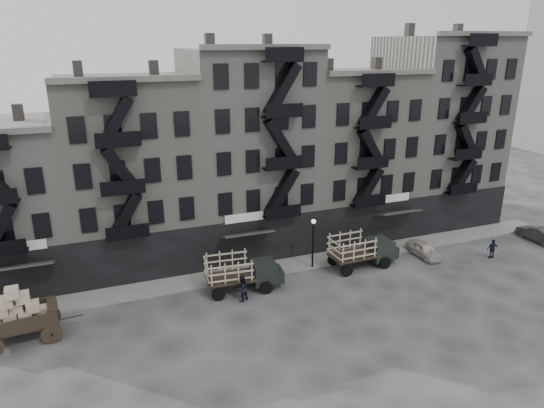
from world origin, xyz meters
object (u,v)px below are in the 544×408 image
object	(u,v)px
policeman	(493,249)
car_far	(539,234)
wagon	(16,310)
pedestrian_mid	(242,288)
car_east	(424,249)
stake_truck_west	(242,270)
stake_truck_east	(362,248)

from	to	relation	value
policeman	car_far	bearing A→B (deg)	-157.86
wagon	car_far	bearing A→B (deg)	-3.94
policeman	pedestrian_mid	bearing A→B (deg)	8.73
wagon	car_east	world-z (taller)	wagon
stake_truck_west	car_far	bearing A→B (deg)	3.12
wagon	policeman	distance (m)	36.34
stake_truck_east	pedestrian_mid	size ratio (longest dim) A/B	2.95
car_far	pedestrian_mid	bearing A→B (deg)	1.96
wagon	car_east	xyz separation A→B (m)	(31.13, 1.31, -1.54)
stake_truck_west	car_east	size ratio (longest dim) A/B	1.60
car_east	wagon	bearing A→B (deg)	-178.29
car_far	pedestrian_mid	world-z (taller)	pedestrian_mid
car_east	pedestrian_mid	distance (m)	16.98
stake_truck_west	pedestrian_mid	bearing A→B (deg)	-102.94
car_far	policeman	xyz separation A→B (m)	(-6.83, -1.38, 0.17)
policeman	wagon	bearing A→B (deg)	9.06
wagon	car_far	world-z (taller)	wagon
car_far	policeman	size ratio (longest dim) A/B	2.43
stake_truck_east	car_east	distance (m)	6.16
stake_truck_east	wagon	bearing A→B (deg)	-178.32
stake_truck_west	pedestrian_mid	size ratio (longest dim) A/B	2.94
wagon	pedestrian_mid	world-z (taller)	wagon
pedestrian_mid	stake_truck_west	bearing A→B (deg)	-135.94
stake_truck_east	car_far	distance (m)	18.14
policeman	stake_truck_west	bearing A→B (deg)	4.63
pedestrian_mid	policeman	xyz separation A→B (m)	(22.08, -0.78, -0.14)
car_far	pedestrian_mid	distance (m)	28.91
stake_truck_east	pedestrian_mid	bearing A→B (deg)	-172.28
stake_truck_west	car_far	distance (m)	28.44
stake_truck_east	pedestrian_mid	distance (m)	11.00
pedestrian_mid	policeman	world-z (taller)	pedestrian_mid
stake_truck_west	car_east	distance (m)	16.44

